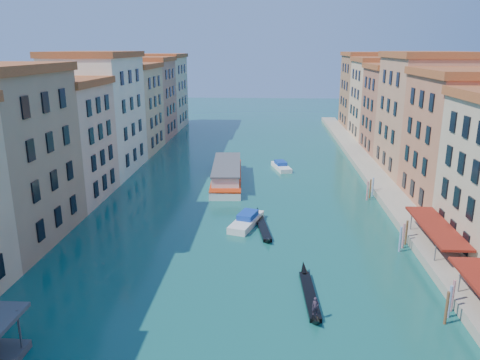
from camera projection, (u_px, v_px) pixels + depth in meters
The scene contains 9 objects.
left_bank_palazzos at pixel (85, 123), 76.10m from camera, with size 12.80×128.40×21.00m.
right_bank_palazzos at pixel (436, 126), 73.01m from camera, with size 12.80×128.40×21.00m.
quay at pixel (379, 182), 76.02m from camera, with size 4.00×140.00×1.00m, color #A39B84.
mooring_poles_right at pixel (438, 287), 41.23m from camera, with size 1.44×54.24×3.20m.
vaporetto_far at pixel (227, 173), 77.91m from camera, with size 5.99×20.98×3.08m.
gondola_fore at pixel (310, 294), 41.92m from camera, with size 1.40×10.93×2.18m.
gondola_far at pixel (262, 226), 57.94m from camera, with size 2.54×11.13×1.58m.
motorboat_mid at pixel (247, 220), 58.99m from camera, with size 4.40×7.77×1.54m.
motorboat_far at pixel (281, 166), 86.15m from camera, with size 3.79×7.08×1.40m.
Camera 1 is at (3.98, -9.30, 21.64)m, focal length 35.00 mm.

